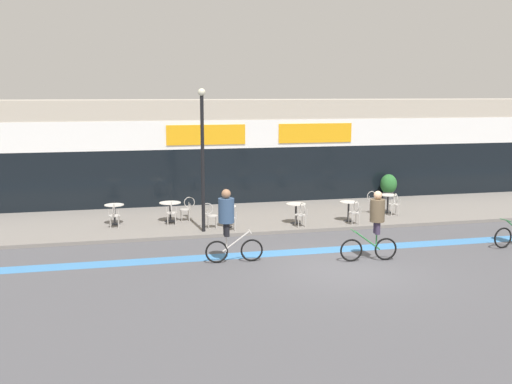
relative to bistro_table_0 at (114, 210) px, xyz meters
name	(u,v)px	position (x,y,z in m)	size (l,w,h in m)	color
ground_plane	(347,269)	(6.30, -6.88, -0.65)	(120.00, 120.00, 0.00)	#4C4C51
sidewalk_slab	(278,216)	(6.30, 0.37, -0.59)	(40.00, 5.50, 0.12)	slate
storefront_facade	(252,149)	(6.30, 5.08, 1.63)	(40.00, 4.06, 4.57)	#B2A899
bike_lane_stripe	(322,250)	(6.30, -4.80, -0.64)	(36.00, 0.70, 0.01)	#3D7AB7
bistro_table_0	(114,210)	(0.00, 0.00, 0.00)	(0.70, 0.70, 0.74)	black
bistro_table_1	(170,208)	(2.02, 0.03, 0.00)	(0.80, 0.80, 0.72)	black
bistro_table_2	(227,212)	(3.93, -1.38, 0.01)	(0.63, 0.63, 0.77)	black
bistro_table_3	(296,209)	(6.48, -1.38, 0.01)	(0.72, 0.72, 0.74)	black
bistro_table_4	(349,207)	(8.52, -1.43, 0.00)	(0.66, 0.66, 0.74)	black
bistro_table_5	(388,200)	(10.66, -0.27, -0.01)	(0.66, 0.66, 0.73)	black
cafe_chair_0_near	(114,214)	(-0.01, -0.63, -0.01)	(0.44, 0.59, 0.90)	#B7B2AD
cafe_chair_1_near	(171,211)	(2.01, -0.60, -0.01)	(0.45, 0.60, 0.90)	#B7B2AD
cafe_chair_1_side	(187,207)	(2.65, 0.03, -0.01)	(0.57, 0.40, 0.90)	#B7B2AD
cafe_chair_2_near	(231,216)	(3.93, -2.01, -0.01)	(0.40, 0.58, 0.90)	#B7B2AD
cafe_chair_2_side	(210,214)	(3.30, -1.38, -0.01)	(0.59, 0.43, 0.90)	#B7B2AD
cafe_chair_3_near	(301,213)	(6.49, -2.01, -0.01)	(0.45, 0.60, 0.90)	#B7B2AD
cafe_chair_4_near	(355,211)	(8.52, -2.06, -0.01)	(0.41, 0.58, 0.90)	#B7B2AD
cafe_chair_5_near	(395,203)	(10.65, -0.89, -0.01)	(0.44, 0.60, 0.90)	#B7B2AD
cafe_chair_5_side	(373,201)	(10.04, -0.28, -0.01)	(0.60, 0.45, 0.90)	#B7B2AD
planter_pot	(389,185)	(12.10, 2.66, 0.08)	(0.74, 0.74, 1.12)	#4C4C51
lamp_post	(202,150)	(2.99, -1.86, 2.32)	(0.26, 0.26, 4.90)	black
cyclist_0	(375,221)	(7.38, -6.23, 0.55)	(1.71, 0.54, 2.07)	black
cyclist_2	(228,219)	(3.19, -5.44, 0.64)	(1.69, 0.52, 2.16)	black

